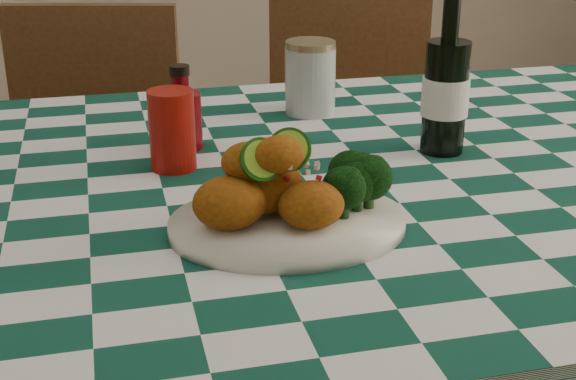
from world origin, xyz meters
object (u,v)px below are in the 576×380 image
object	(u,v)px
mason_jar	(310,77)
beer_bottle	(447,76)
fried_chicken_pile	(278,178)
ketchup_bottle	(181,107)
wooden_chair_right	(348,176)
wooden_chair_left	(87,212)
plate	(288,224)
red_tumbler	(172,130)

from	to	relation	value
mason_jar	beer_bottle	distance (m)	0.30
fried_chicken_pile	beer_bottle	xyz separation A→B (m)	(0.32, 0.23, 0.05)
ketchup_bottle	wooden_chair_right	size ratio (longest dim) A/B	0.15
ketchup_bottle	wooden_chair_left	bearing A→B (deg)	107.63
mason_jar	wooden_chair_right	distance (m)	0.65
mason_jar	fried_chicken_pile	bearing A→B (deg)	-109.64
beer_bottle	wooden_chair_left	world-z (taller)	beer_bottle
mason_jar	plate	bearing A→B (deg)	-108.25
red_tumbler	ketchup_bottle	world-z (taller)	ketchup_bottle
ketchup_bottle	wooden_chair_right	world-z (taller)	wooden_chair_right
plate	red_tumbler	size ratio (longest dim) A/B	2.49
plate	red_tumbler	world-z (taller)	red_tumbler
beer_bottle	wooden_chair_right	xyz separation A→B (m)	(0.08, 0.71, -0.45)
red_tumbler	mason_jar	distance (m)	0.36
mason_jar	wooden_chair_left	size ratio (longest dim) A/B	0.15
wooden_chair_left	ketchup_bottle	bearing A→B (deg)	-58.85
fried_chicken_pile	ketchup_bottle	xyz separation A→B (m)	(-0.08, 0.34, -0.00)
plate	wooden_chair_left	bearing A→B (deg)	106.56
fried_chicken_pile	ketchup_bottle	distance (m)	0.35
fried_chicken_pile	wooden_chair_right	bearing A→B (deg)	66.90
ketchup_bottle	fried_chicken_pile	bearing A→B (deg)	-77.26
red_tumbler	mason_jar	bearing A→B (deg)	39.74
red_tumbler	beer_bottle	world-z (taller)	beer_bottle
red_tumbler	plate	bearing A→B (deg)	-65.80
wooden_chair_left	wooden_chair_right	distance (m)	0.66
red_tumbler	wooden_chair_right	world-z (taller)	wooden_chair_right
fried_chicken_pile	beer_bottle	world-z (taller)	beer_bottle
mason_jar	wooden_chair_left	distance (m)	0.72
beer_bottle	mason_jar	bearing A→B (deg)	120.61
mason_jar	wooden_chair_left	bearing A→B (deg)	135.83
plate	red_tumbler	distance (m)	0.28
beer_bottle	wooden_chair_left	xyz separation A→B (m)	(-0.57, 0.66, -0.46)
fried_chicken_pile	beer_bottle	bearing A→B (deg)	35.71
red_tumbler	fried_chicken_pile	bearing A→B (deg)	-68.29
fried_chicken_pile	mason_jar	world-z (taller)	mason_jar
beer_bottle	fried_chicken_pile	bearing A→B (deg)	-144.29
wooden_chair_left	beer_bottle	bearing A→B (deg)	-35.67
plate	fried_chicken_pile	distance (m)	0.06
ketchup_bottle	mason_jar	bearing A→B (deg)	29.28
ketchup_bottle	beer_bottle	bearing A→B (deg)	-15.66
ketchup_bottle	mason_jar	xyz separation A→B (m)	(0.25, 0.14, -0.00)
ketchup_bottle	wooden_chair_right	distance (m)	0.86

